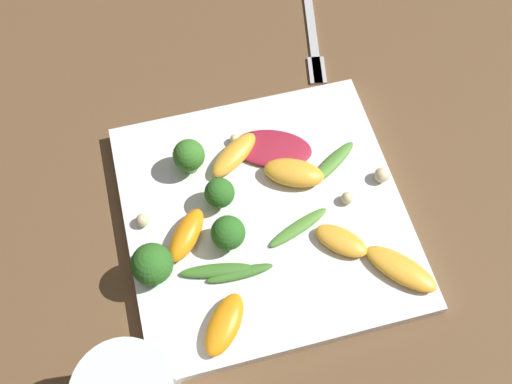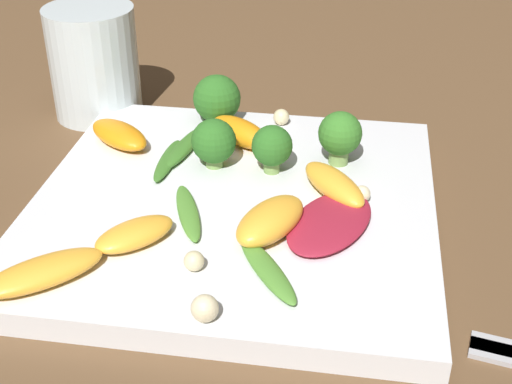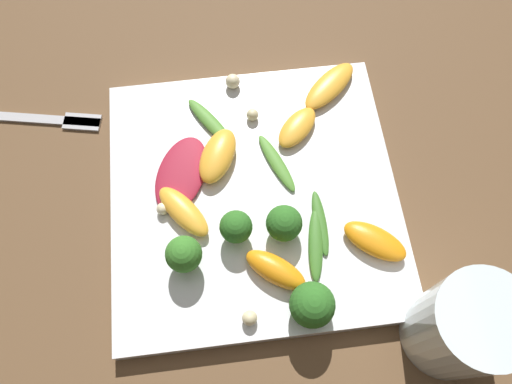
% 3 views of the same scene
% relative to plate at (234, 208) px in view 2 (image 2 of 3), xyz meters
% --- Properties ---
extents(ground_plane, '(2.40, 2.40, 0.00)m').
position_rel_plate_xyz_m(ground_plane, '(0.00, 0.00, -0.01)').
color(ground_plane, brown).
extents(plate, '(0.30, 0.30, 0.02)m').
position_rel_plate_xyz_m(plate, '(0.00, 0.00, 0.00)').
color(plate, white).
rests_on(plate, ground_plane).
extents(drinking_glass, '(0.08, 0.08, 0.10)m').
position_rel_plate_xyz_m(drinking_glass, '(-0.16, 0.16, 0.04)').
color(drinking_glass, silver).
rests_on(drinking_glass, ground_plane).
extents(radicchio_leaf_0, '(0.08, 0.10, 0.01)m').
position_rel_plate_xyz_m(radicchio_leaf_0, '(0.07, -0.03, 0.01)').
color(radicchio_leaf_0, maroon).
rests_on(radicchio_leaf_0, plate).
extents(orange_segment_0, '(0.06, 0.07, 0.02)m').
position_rel_plate_xyz_m(orange_segment_0, '(0.07, 0.02, 0.02)').
color(orange_segment_0, '#FCAD33').
rests_on(orange_segment_0, plate).
extents(orange_segment_1, '(0.06, 0.07, 0.02)m').
position_rel_plate_xyz_m(orange_segment_1, '(0.03, -0.04, 0.02)').
color(orange_segment_1, '#FCAD33').
rests_on(orange_segment_1, plate).
extents(orange_segment_2, '(0.08, 0.07, 0.01)m').
position_rel_plate_xyz_m(orange_segment_2, '(-0.10, -0.12, 0.02)').
color(orange_segment_2, '#FCAD33').
rests_on(orange_segment_2, plate).
extents(orange_segment_3, '(0.07, 0.06, 0.02)m').
position_rel_plate_xyz_m(orange_segment_3, '(-0.01, 0.09, 0.02)').
color(orange_segment_3, orange).
rests_on(orange_segment_3, plate).
extents(orange_segment_4, '(0.06, 0.06, 0.01)m').
position_rel_plate_xyz_m(orange_segment_4, '(-0.06, -0.07, 0.02)').
color(orange_segment_4, '#FCAD33').
rests_on(orange_segment_4, plate).
extents(orange_segment_5, '(0.07, 0.06, 0.02)m').
position_rel_plate_xyz_m(orange_segment_5, '(-0.11, 0.07, 0.02)').
color(orange_segment_5, orange).
rests_on(orange_segment_5, plate).
extents(broccoli_floret_0, '(0.04, 0.04, 0.04)m').
position_rel_plate_xyz_m(broccoli_floret_0, '(0.07, 0.07, 0.03)').
color(broccoli_floret_0, '#7A9E51').
rests_on(broccoli_floret_0, plate).
extents(broccoli_floret_1, '(0.03, 0.03, 0.04)m').
position_rel_plate_xyz_m(broccoli_floret_1, '(0.02, 0.04, 0.03)').
color(broccoli_floret_1, '#7A9E51').
rests_on(broccoli_floret_1, plate).
extents(broccoli_floret_2, '(0.04, 0.04, 0.04)m').
position_rel_plate_xyz_m(broccoli_floret_2, '(-0.02, 0.05, 0.03)').
color(broccoli_floret_2, '#7A9E51').
rests_on(broccoli_floret_2, plate).
extents(broccoli_floret_3, '(0.04, 0.04, 0.04)m').
position_rel_plate_xyz_m(broccoli_floret_3, '(-0.04, 0.13, 0.03)').
color(broccoli_floret_3, '#84AD5B').
rests_on(broccoli_floret_3, plate).
extents(arugula_sprig_0, '(0.04, 0.07, 0.01)m').
position_rel_plate_xyz_m(arugula_sprig_0, '(-0.03, -0.03, 0.01)').
color(arugula_sprig_0, '#518E33').
rests_on(arugula_sprig_0, plate).
extents(arugula_sprig_1, '(0.05, 0.07, 0.01)m').
position_rel_plate_xyz_m(arugula_sprig_1, '(0.04, -0.09, 0.01)').
color(arugula_sprig_1, '#518E33').
rests_on(arugula_sprig_1, plate).
extents(arugula_sprig_2, '(0.03, 0.08, 0.01)m').
position_rel_plate_xyz_m(arugula_sprig_2, '(-0.05, 0.06, 0.01)').
color(arugula_sprig_2, '#3D7528').
rests_on(arugula_sprig_2, plate).
extents(arugula_sprig_3, '(0.01, 0.07, 0.01)m').
position_rel_plate_xyz_m(arugula_sprig_3, '(-0.06, 0.04, 0.01)').
color(arugula_sprig_3, '#3D7528').
rests_on(arugula_sprig_3, plate).
extents(macadamia_nut_0, '(0.01, 0.01, 0.01)m').
position_rel_plate_xyz_m(macadamia_nut_0, '(0.09, 0.01, 0.02)').
color(macadamia_nut_0, beige).
rests_on(macadamia_nut_0, plate).
extents(macadamia_nut_1, '(0.01, 0.01, 0.01)m').
position_rel_plate_xyz_m(macadamia_nut_1, '(-0.01, -0.09, 0.02)').
color(macadamia_nut_1, beige).
rests_on(macadamia_nut_1, plate).
extents(macadamia_nut_2, '(0.02, 0.02, 0.02)m').
position_rel_plate_xyz_m(macadamia_nut_2, '(0.01, -0.13, 0.02)').
color(macadamia_nut_2, beige).
rests_on(macadamia_nut_2, plate).
extents(macadamia_nut_3, '(0.01, 0.01, 0.01)m').
position_rel_plate_xyz_m(macadamia_nut_3, '(0.02, 0.13, 0.02)').
color(macadamia_nut_3, beige).
rests_on(macadamia_nut_3, plate).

